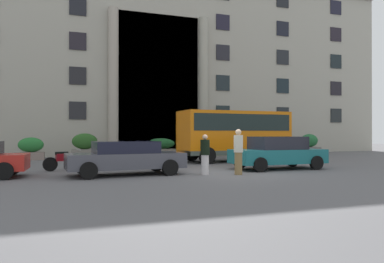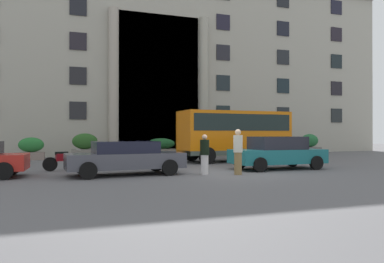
{
  "view_description": "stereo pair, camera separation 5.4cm",
  "coord_description": "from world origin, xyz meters",
  "px_view_note": "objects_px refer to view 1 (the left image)",
  "views": [
    {
      "loc": [
        -6.45,
        -13.76,
        1.62
      ],
      "look_at": [
        0.3,
        5.53,
        1.72
      ],
      "focal_mm": 34.61,
      "sensor_mm": 36.0,
      "label": 1
    },
    {
      "loc": [
        -6.4,
        -13.78,
        1.62
      ],
      "look_at": [
        0.3,
        5.53,
        1.72
      ],
      "focal_mm": 34.61,
      "sensor_mm": 36.0,
      "label": 2
    }
  ],
  "objects_px": {
    "hedge_planter_entrance_right": "(161,148)",
    "pedestrian_woman_dark_dress": "(205,155)",
    "pedestrian_man_crossing": "(238,152)",
    "orange_minibus": "(234,132)",
    "bus_stop_sign": "(286,133)",
    "white_taxi_kerbside": "(126,157)",
    "hedge_planter_west": "(309,145)",
    "hedge_planter_entrance_left": "(223,147)",
    "parked_compact_extra": "(277,153)",
    "motorcycle_far_end": "(278,155)",
    "hedge_planter_far_west": "(31,149)",
    "hedge_planter_east": "(85,147)",
    "motorcycle_near_kerb": "(65,160)"
  },
  "relations": [
    {
      "from": "hedge_planter_entrance_right",
      "to": "bus_stop_sign",
      "type": "bearing_deg",
      "value": -22.79
    },
    {
      "from": "hedge_planter_entrance_right",
      "to": "pedestrian_man_crossing",
      "type": "relative_size",
      "value": 1.13
    },
    {
      "from": "hedge_planter_far_west",
      "to": "parked_compact_extra",
      "type": "relative_size",
      "value": 0.36
    },
    {
      "from": "orange_minibus",
      "to": "hedge_planter_west",
      "type": "distance_m",
      "value": 9.83
    },
    {
      "from": "hedge_planter_far_west",
      "to": "hedge_planter_west",
      "type": "relative_size",
      "value": 0.98
    },
    {
      "from": "hedge_planter_east",
      "to": "hedge_planter_far_west",
      "type": "bearing_deg",
      "value": 177.78
    },
    {
      "from": "hedge_planter_far_west",
      "to": "parked_compact_extra",
      "type": "distance_m",
      "value": 14.81
    },
    {
      "from": "hedge_planter_entrance_left",
      "to": "parked_compact_extra",
      "type": "distance_m",
      "value": 9.88
    },
    {
      "from": "orange_minibus",
      "to": "motorcycle_far_end",
      "type": "relative_size",
      "value": 3.07
    },
    {
      "from": "motorcycle_near_kerb",
      "to": "hedge_planter_east",
      "type": "bearing_deg",
      "value": 65.74
    },
    {
      "from": "white_taxi_kerbside",
      "to": "hedge_planter_entrance_right",
      "type": "bearing_deg",
      "value": 64.53
    },
    {
      "from": "hedge_planter_entrance_left",
      "to": "hedge_planter_entrance_right",
      "type": "bearing_deg",
      "value": 176.68
    },
    {
      "from": "white_taxi_kerbside",
      "to": "pedestrian_man_crossing",
      "type": "distance_m",
      "value": 4.4
    },
    {
      "from": "orange_minibus",
      "to": "motorcycle_near_kerb",
      "type": "height_order",
      "value": "orange_minibus"
    },
    {
      "from": "hedge_planter_entrance_right",
      "to": "pedestrian_woman_dark_dress",
      "type": "bearing_deg",
      "value": -95.51
    },
    {
      "from": "motorcycle_far_end",
      "to": "pedestrian_woman_dark_dress",
      "type": "relative_size",
      "value": 1.31
    },
    {
      "from": "hedge_planter_far_west",
      "to": "parked_compact_extra",
      "type": "height_order",
      "value": "parked_compact_extra"
    },
    {
      "from": "parked_compact_extra",
      "to": "motorcycle_far_end",
      "type": "bearing_deg",
      "value": 56.11
    },
    {
      "from": "parked_compact_extra",
      "to": "orange_minibus",
      "type": "bearing_deg",
      "value": 87.39
    },
    {
      "from": "bus_stop_sign",
      "to": "white_taxi_kerbside",
      "type": "xyz_separation_m",
      "value": [
        -11.79,
        -6.86,
        -0.96
      ]
    },
    {
      "from": "hedge_planter_entrance_left",
      "to": "motorcycle_far_end",
      "type": "bearing_deg",
      "value": -89.34
    },
    {
      "from": "hedge_planter_entrance_right",
      "to": "parked_compact_extra",
      "type": "distance_m",
      "value": 10.4
    },
    {
      "from": "pedestrian_woman_dark_dress",
      "to": "parked_compact_extra",
      "type": "bearing_deg",
      "value": -90.91
    },
    {
      "from": "hedge_planter_entrance_left",
      "to": "hedge_planter_entrance_right",
      "type": "distance_m",
      "value": 4.48
    },
    {
      "from": "hedge_planter_entrance_right",
      "to": "hedge_planter_west",
      "type": "distance_m",
      "value": 11.63
    },
    {
      "from": "hedge_planter_far_west",
      "to": "hedge_planter_entrance_right",
      "type": "distance_m",
      "value": 8.16
    },
    {
      "from": "hedge_planter_far_west",
      "to": "hedge_planter_entrance_right",
      "type": "xyz_separation_m",
      "value": [
        8.16,
        0.1,
        -0.04
      ]
    },
    {
      "from": "hedge_planter_entrance_left",
      "to": "parked_compact_extra",
      "type": "relative_size",
      "value": 0.43
    },
    {
      "from": "hedge_planter_entrance_left",
      "to": "pedestrian_woman_dark_dress",
      "type": "bearing_deg",
      "value": -117.24
    },
    {
      "from": "bus_stop_sign",
      "to": "motorcycle_far_end",
      "type": "xyz_separation_m",
      "value": [
        -3.21,
        -4.1,
        -1.19
      ]
    },
    {
      "from": "hedge_planter_entrance_left",
      "to": "motorcycle_near_kerb",
      "type": "xyz_separation_m",
      "value": [
        -10.71,
        -7.27,
        -0.16
      ]
    },
    {
      "from": "hedge_planter_entrance_left",
      "to": "pedestrian_woman_dark_dress",
      "type": "xyz_separation_m",
      "value": [
        -5.54,
        -10.76,
        0.17
      ]
    },
    {
      "from": "hedge_planter_entrance_right",
      "to": "parked_compact_extra",
      "type": "relative_size",
      "value": 0.47
    },
    {
      "from": "pedestrian_man_crossing",
      "to": "orange_minibus",
      "type": "bearing_deg",
      "value": 80.32
    },
    {
      "from": "parked_compact_extra",
      "to": "pedestrian_woman_dark_dress",
      "type": "bearing_deg",
      "value": -166.48
    },
    {
      "from": "hedge_planter_entrance_right",
      "to": "white_taxi_kerbside",
      "type": "relative_size",
      "value": 0.44
    },
    {
      "from": "bus_stop_sign",
      "to": "white_taxi_kerbside",
      "type": "relative_size",
      "value": 0.59
    },
    {
      "from": "hedge_planter_entrance_right",
      "to": "hedge_planter_west",
      "type": "relative_size",
      "value": 1.28
    },
    {
      "from": "orange_minibus",
      "to": "white_taxi_kerbside",
      "type": "distance_m",
      "value": 8.59
    },
    {
      "from": "orange_minibus",
      "to": "hedge_planter_entrance_right",
      "type": "bearing_deg",
      "value": 117.72
    },
    {
      "from": "hedge_planter_east",
      "to": "pedestrian_man_crossing",
      "type": "relative_size",
      "value": 0.91
    },
    {
      "from": "white_taxi_kerbside",
      "to": "pedestrian_man_crossing",
      "type": "bearing_deg",
      "value": -21.5
    },
    {
      "from": "hedge_planter_entrance_left",
      "to": "hedge_planter_west",
      "type": "distance_m",
      "value": 7.14
    },
    {
      "from": "bus_stop_sign",
      "to": "hedge_planter_entrance_right",
      "type": "xyz_separation_m",
      "value": [
        -7.77,
        3.26,
        -1.03
      ]
    },
    {
      "from": "white_taxi_kerbside",
      "to": "motorcycle_far_end",
      "type": "height_order",
      "value": "white_taxi_kerbside"
    },
    {
      "from": "hedge_planter_entrance_left",
      "to": "pedestrian_man_crossing",
      "type": "bearing_deg",
      "value": -111.05
    },
    {
      "from": "hedge_planter_entrance_left",
      "to": "motorcycle_far_end",
      "type": "relative_size",
      "value": 0.89
    },
    {
      "from": "hedge_planter_east",
      "to": "motorcycle_far_end",
      "type": "relative_size",
      "value": 0.79
    },
    {
      "from": "orange_minibus",
      "to": "hedge_planter_far_west",
      "type": "xyz_separation_m",
      "value": [
        -11.15,
        5.15,
        -1.04
      ]
    },
    {
      "from": "orange_minibus",
      "to": "motorcycle_far_end",
      "type": "height_order",
      "value": "orange_minibus"
    }
  ]
}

